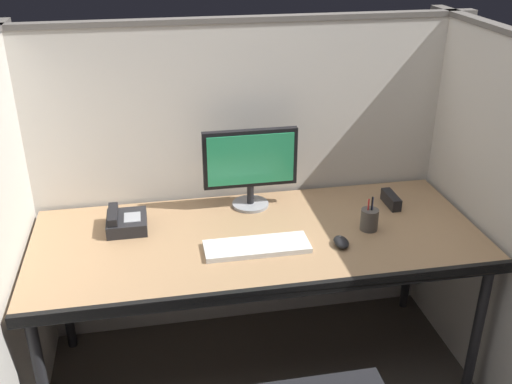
{
  "coord_description": "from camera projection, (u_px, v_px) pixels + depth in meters",
  "views": [
    {
      "loc": [
        -0.41,
        -1.82,
        1.99
      ],
      "look_at": [
        0.0,
        0.35,
        0.92
      ],
      "focal_mm": 41.01,
      "sensor_mm": 36.0,
      "label": 1
    }
  ],
  "objects": [
    {
      "name": "cubicle_partition_rear",
      "position": [
        241.0,
        181.0,
        2.86
      ],
      "size": [
        2.21,
        0.06,
        1.57
      ],
      "color": "beige",
      "rests_on": "ground"
    },
    {
      "name": "cubicle_partition_left",
      "position": [
        5.0,
        261.0,
        2.21
      ],
      "size": [
        0.06,
        1.41,
        1.57
      ],
      "color": "beige",
      "rests_on": "ground"
    },
    {
      "name": "cubicle_partition_right",
      "position": [
        487.0,
        215.0,
        2.54
      ],
      "size": [
        0.06,
        1.41,
        1.57
      ],
      "color": "beige",
      "rests_on": "ground"
    },
    {
      "name": "desk",
      "position": [
        259.0,
        246.0,
        2.5
      ],
      "size": [
        1.9,
        0.8,
        0.74
      ],
      "color": "#997551",
      "rests_on": "ground"
    },
    {
      "name": "monitor_center",
      "position": [
        250.0,
        163.0,
        2.64
      ],
      "size": [
        0.43,
        0.17,
        0.37
      ],
      "color": "gray",
      "rests_on": "desk"
    },
    {
      "name": "keyboard_main",
      "position": [
        257.0,
        247.0,
        2.38
      ],
      "size": [
        0.43,
        0.15,
        0.02
      ],
      "primitive_type": "cube",
      "color": "silver",
      "rests_on": "desk"
    },
    {
      "name": "computer_mouse",
      "position": [
        341.0,
        242.0,
        2.4
      ],
      "size": [
        0.06,
        0.1,
        0.04
      ],
      "color": "black",
      "rests_on": "desk"
    },
    {
      "name": "red_stapler",
      "position": [
        391.0,
        200.0,
        2.73
      ],
      "size": [
        0.04,
        0.15,
        0.06
      ],
      "primitive_type": "cube",
      "color": "black",
      "rests_on": "desk"
    },
    {
      "name": "pen_cup",
      "position": [
        369.0,
        219.0,
        2.51
      ],
      "size": [
        0.08,
        0.08,
        0.16
      ],
      "color": "#4C4742",
      "rests_on": "desk"
    },
    {
      "name": "desk_phone",
      "position": [
        126.0,
        222.0,
        2.52
      ],
      "size": [
        0.17,
        0.19,
        0.09
      ],
      "color": "black",
      "rests_on": "desk"
    }
  ]
}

